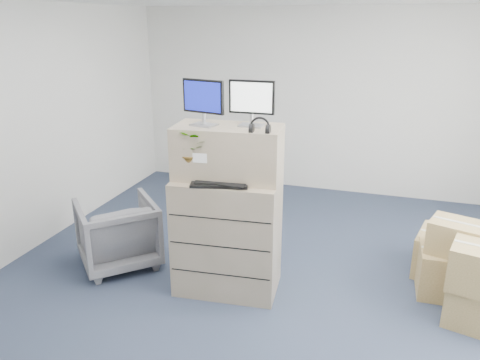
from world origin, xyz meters
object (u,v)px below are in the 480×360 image
(office_chair, at_px, (118,230))
(keyboard, at_px, (220,184))
(monitor_left, at_px, (203,100))
(filing_cabinet_lower, at_px, (227,235))
(water_bottle, at_px, (240,165))
(monitor_right, at_px, (252,101))
(potted_plant, at_px, (194,157))

(office_chair, bearing_deg, keyboard, 124.20)
(monitor_left, height_order, keyboard, monitor_left)
(monitor_left, xyz_separation_m, office_chair, (-1.09, 0.09, -1.49))
(keyboard, bearing_deg, filing_cabinet_lower, 74.37)
(keyboard, bearing_deg, office_chair, 154.90)
(filing_cabinet_lower, xyz_separation_m, water_bottle, (0.12, 0.04, 0.72))
(monitor_right, bearing_deg, keyboard, -125.85)
(potted_plant, distance_m, office_chair, 1.44)
(monitor_left, xyz_separation_m, keyboard, (0.21, -0.18, -0.72))
(keyboard, relative_size, office_chair, 0.64)
(monitor_left, relative_size, potted_plant, 0.87)
(monitor_left, bearing_deg, office_chair, -172.27)
(monitor_left, xyz_separation_m, water_bottle, (0.34, 0.04, -0.60))
(monitor_left, height_order, water_bottle, monitor_left)
(filing_cabinet_lower, relative_size, potted_plant, 2.40)
(monitor_left, xyz_separation_m, monitor_right, (0.43, 0.11, -0.00))
(monitor_left, height_order, potted_plant, monitor_left)
(potted_plant, relative_size, office_chair, 0.59)
(filing_cabinet_lower, relative_size, monitor_left, 2.74)
(monitor_right, xyz_separation_m, office_chair, (-1.52, -0.02, -1.49))
(monitor_right, distance_m, keyboard, 0.81)
(filing_cabinet_lower, height_order, office_chair, filing_cabinet_lower)
(filing_cabinet_lower, distance_m, monitor_right, 1.34)
(keyboard, height_order, water_bottle, water_bottle)
(keyboard, xyz_separation_m, potted_plant, (-0.28, 0.06, 0.21))
(water_bottle, xyz_separation_m, office_chair, (-1.43, 0.05, -0.90))
(monitor_left, bearing_deg, water_bottle, 19.22)
(monitor_left, height_order, office_chair, monitor_left)
(monitor_right, bearing_deg, water_bottle, -141.29)
(potted_plant, bearing_deg, filing_cabinet_lower, 22.15)
(filing_cabinet_lower, height_order, water_bottle, water_bottle)
(monitor_right, xyz_separation_m, potted_plant, (-0.49, -0.22, -0.51))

